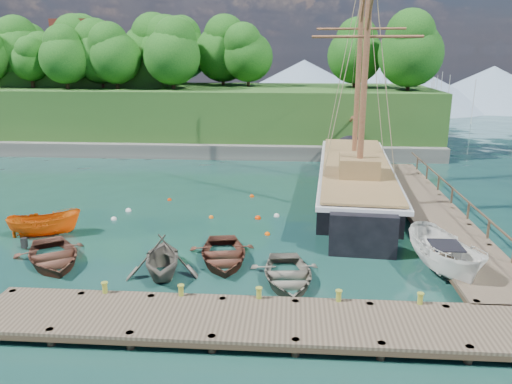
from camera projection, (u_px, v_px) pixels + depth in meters
ground at (225, 258)px, 24.16m from camera, size 160.00×160.00×0.00m
dock_near at (256, 321)px, 17.67m from camera, size 20.00×3.20×1.10m
dock_east at (430, 210)px, 29.94m from camera, size 3.20×24.00×1.10m
bollard_0 at (107, 307)px, 19.55m from camera, size 0.26×0.26×0.45m
bollard_1 at (182, 309)px, 19.34m from camera, size 0.26×0.26×0.45m
bollard_2 at (259, 312)px, 19.13m from camera, size 0.26×0.26×0.45m
bollard_3 at (338, 315)px, 18.92m from camera, size 0.26×0.26×0.45m
bollard_4 at (418, 318)px, 18.70m from camera, size 0.26×0.26×0.45m
rowboat_0 at (53, 263)px, 23.53m from camera, size 5.30×5.71×0.96m
rowboat_1 at (163, 275)px, 22.31m from camera, size 3.92×4.32×1.98m
rowboat_2 at (223, 261)px, 23.73m from camera, size 3.98×5.05×0.95m
rowboat_3 at (287, 282)px, 21.62m from camera, size 3.62×4.72×0.91m
motorboat_orange at (46, 235)px, 27.09m from camera, size 4.06×2.58×1.47m
cabin_boat_white at (443, 275)px, 22.31m from camera, size 3.12×5.63×2.05m
schooner at (355, 184)px, 33.25m from camera, size 6.10×26.21×18.96m
mooring_buoy_0 at (114, 220)px, 29.58m from camera, size 0.34×0.34×0.34m
mooring_buoy_1 at (211, 218)px, 29.88m from camera, size 0.29×0.29×0.29m
mooring_buoy_2 at (258, 219)px, 29.74m from camera, size 0.36×0.36×0.36m
mooring_buoy_3 at (277, 216)px, 30.15m from camera, size 0.34×0.34×0.34m
mooring_buoy_4 at (169, 200)px, 33.37m from camera, size 0.28×0.28×0.28m
mooring_buoy_5 at (252, 197)px, 34.17m from camera, size 0.30×0.30×0.30m
mooring_buoy_6 at (129, 211)px, 31.14m from camera, size 0.36×0.36×0.36m
mooring_buoy_7 at (267, 235)px, 27.16m from camera, size 0.30×0.30×0.30m
headland at (144, 90)px, 53.63m from camera, size 51.00×19.31×12.90m
distant_ridge at (300, 81)px, 89.79m from camera, size 117.00×40.00×10.00m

